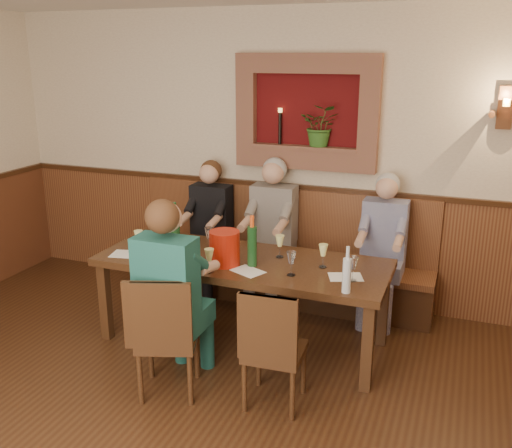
{
  "coord_description": "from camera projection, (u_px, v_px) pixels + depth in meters",
  "views": [
    {
      "loc": [
        1.67,
        -2.24,
        2.4
      ],
      "look_at": [
        0.1,
        1.9,
        1.05
      ],
      "focal_mm": 40.0,
      "sensor_mm": 36.0,
      "label": 1
    }
  ],
  "objects": [
    {
      "name": "room_shell",
      "position": [
        95.0,
        162.0,
        2.72
      ],
      "size": [
        6.04,
        6.04,
        2.82
      ],
      "color": "beige",
      "rests_on": "ground"
    },
    {
      "name": "wainscoting",
      "position": [
        115.0,
        399.0,
        3.09
      ],
      "size": [
        6.02,
        6.02,
        1.15
      ],
      "color": "#542918",
      "rests_on": "ground"
    },
    {
      "name": "wall_niche",
      "position": [
        310.0,
        117.0,
        5.29
      ],
      "size": [
        1.36,
        0.3,
        1.06
      ],
      "color": "#4F0B0C",
      "rests_on": "ground"
    },
    {
      "name": "wall_sconce",
      "position": [
        505.0,
        109.0,
        4.68
      ],
      "size": [
        0.25,
        0.2,
        0.35
      ],
      "color": "#542918",
      "rests_on": "ground"
    },
    {
      "name": "dining_table",
      "position": [
        243.0,
        268.0,
        4.72
      ],
      "size": [
        2.4,
        0.9,
        0.75
      ],
      "color": "#321C0F",
      "rests_on": "ground"
    },
    {
      "name": "bench",
      "position": [
        278.0,
        268.0,
        5.67
      ],
      "size": [
        3.0,
        0.45,
        1.11
      ],
      "color": "#381E0F",
      "rests_on": "ground"
    },
    {
      "name": "chair_near_left",
      "position": [
        169.0,
        359.0,
        4.11
      ],
      "size": [
        0.52,
        0.52,
        0.93
      ],
      "rotation": [
        0.0,
        0.0,
        0.33
      ],
      "color": "#321C0F",
      "rests_on": "ground"
    },
    {
      "name": "chair_near_right",
      "position": [
        274.0,
        371.0,
        3.97
      ],
      "size": [
        0.42,
        0.42,
        0.89
      ],
      "rotation": [
        0.0,
        0.0,
        0.06
      ],
      "color": "#321C0F",
      "rests_on": "ground"
    },
    {
      "name": "person_bench_left",
      "position": [
        209.0,
        241.0,
        5.75
      ],
      "size": [
        0.4,
        0.48,
        1.37
      ],
      "color": "black",
      "rests_on": "ground"
    },
    {
      "name": "person_bench_mid",
      "position": [
        271.0,
        245.0,
        5.51
      ],
      "size": [
        0.43,
        0.52,
        1.44
      ],
      "color": "#56514F",
      "rests_on": "ground"
    },
    {
      "name": "person_bench_right",
      "position": [
        381.0,
        262.0,
        5.16
      ],
      "size": [
        0.4,
        0.49,
        1.37
      ],
      "color": "navy",
      "rests_on": "ground"
    },
    {
      "name": "person_chair_front",
      "position": [
        174.0,
        310.0,
        4.12
      ],
      "size": [
        0.43,
        0.53,
        1.45
      ],
      "color": "#16434F",
      "rests_on": "ground"
    },
    {
      "name": "spittoon_bucket",
      "position": [
        225.0,
        248.0,
        4.55
      ],
      "size": [
        0.3,
        0.3,
        0.28
      ],
      "primitive_type": "cylinder",
      "rotation": [
        0.0,
        0.0,
        -0.26
      ],
      "color": "red",
      "rests_on": "dining_table"
    },
    {
      "name": "wine_bottle_green_a",
      "position": [
        252.0,
        245.0,
        4.51
      ],
      "size": [
        0.09,
        0.09,
        0.42
      ],
      "rotation": [
        0.0,
        0.0,
        0.29
      ],
      "color": "#19471E",
      "rests_on": "dining_table"
    },
    {
      "name": "wine_bottle_green_b",
      "position": [
        175.0,
        229.0,
        4.92
      ],
      "size": [
        0.09,
        0.09,
        0.41
      ],
      "rotation": [
        0.0,
        0.0,
        0.19
      ],
      "color": "#19471E",
      "rests_on": "dining_table"
    },
    {
      "name": "water_bottle",
      "position": [
        347.0,
        274.0,
        4.02
      ],
      "size": [
        0.06,
        0.06,
        0.34
      ],
      "rotation": [
        0.0,
        0.0,
        0.04
      ],
      "color": "silver",
      "rests_on": "dining_table"
    },
    {
      "name": "tasting_sheet_a",
      "position": [
        127.0,
        254.0,
        4.81
      ],
      "size": [
        0.3,
        0.24,
        0.0
      ],
      "primitive_type": "cube",
      "rotation": [
        0.0,
        0.0,
        0.2
      ],
      "color": "white",
      "rests_on": "dining_table"
    },
    {
      "name": "tasting_sheet_b",
      "position": [
        248.0,
        271.0,
        4.44
      ],
      "size": [
        0.3,
        0.26,
        0.0
      ],
      "primitive_type": "cube",
      "rotation": [
        0.0,
        0.0,
        -0.43
      ],
      "color": "white",
      "rests_on": "dining_table"
    },
    {
      "name": "tasting_sheet_c",
      "position": [
        345.0,
        277.0,
        4.33
      ],
      "size": [
        0.3,
        0.26,
        0.0
      ],
      "primitive_type": "cube",
      "rotation": [
        0.0,
        0.0,
        0.36
      ],
      "color": "white",
      "rests_on": "dining_table"
    },
    {
      "name": "tasting_sheet_d",
      "position": [
        194.0,
        266.0,
        4.55
      ],
      "size": [
        0.36,
        0.32,
        0.0
      ],
      "primitive_type": "cube",
      "rotation": [
        0.0,
        0.0,
        0.38
      ],
      "color": "white",
      "rests_on": "dining_table"
    },
    {
      "name": "wine_glass_0",
      "position": [
        209.0,
        261.0,
        4.4
      ],
      "size": [
        0.08,
        0.08,
        0.19
      ],
      "primitive_type": null,
      "color": "#F8FF98",
      "rests_on": "dining_table"
    },
    {
      "name": "wine_glass_1",
      "position": [
        209.0,
        238.0,
        4.93
      ],
      "size": [
        0.08,
        0.08,
        0.19
      ],
      "primitive_type": null,
      "color": "white",
      "rests_on": "dining_table"
    },
    {
      "name": "wine_glass_2",
      "position": [
        175.0,
        248.0,
        4.67
      ],
      "size": [
        0.08,
        0.08,
        0.19
      ],
      "primitive_type": null,
      "color": "#F8FF98",
      "rests_on": "dining_table"
    },
    {
      "name": "wine_glass_3",
      "position": [
        174.0,
        233.0,
        5.06
      ],
      "size": [
        0.08,
        0.08,
        0.19
      ],
      "primitive_type": null,
      "color": "white",
      "rests_on": "dining_table"
    },
    {
      "name": "wine_glass_4",
      "position": [
        353.0,
        269.0,
        4.23
      ],
      "size": [
        0.08,
        0.08,
        0.19
      ],
      "primitive_type": null,
      "color": "white",
      "rests_on": "dining_table"
    },
    {
      "name": "wine_glass_5",
      "position": [
        323.0,
        256.0,
        4.5
      ],
      "size": [
        0.08,
        0.08,
        0.19
      ],
      "primitive_type": null,
      "color": "#F8FF98",
      "rests_on": "dining_table"
    },
    {
      "name": "wine_glass_6",
      "position": [
        224.0,
        250.0,
        4.62
      ],
      "size": [
        0.08,
        0.08,
        0.19
      ],
      "primitive_type": null,
      "color": "#F8FF98",
      "rests_on": "dining_table"
    },
    {
      "name": "wine_glass_7",
      "position": [
        280.0,
        246.0,
        4.72
      ],
      "size": [
        0.08,
        0.08,
        0.19
      ],
      "primitive_type": null,
      "color": "#F8FF98",
      "rests_on": "dining_table"
    },
    {
      "name": "wine_glass_8",
      "position": [
        291.0,
        264.0,
        4.33
      ],
      "size": [
        0.08,
        0.08,
        0.19
      ],
      "primitive_type": null,
      "color": "white",
      "rests_on": "dining_table"
    },
    {
      "name": "wine_glass_9",
      "position": [
        139.0,
        241.0,
        4.84
      ],
      "size": [
        0.08,
        0.08,
        0.19
      ],
      "primitive_type": null,
      "color": "#F8FF98",
      "rests_on": "dining_table"
    }
  ]
}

